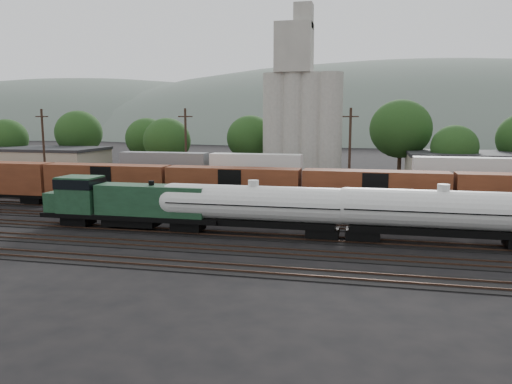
% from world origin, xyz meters
% --- Properties ---
extents(ground, '(600.00, 600.00, 0.00)m').
position_xyz_m(ground, '(0.00, 0.00, 0.00)').
color(ground, black).
extents(tracks, '(180.00, 33.20, 0.20)m').
position_xyz_m(tracks, '(0.00, 0.00, 0.05)').
color(tracks, black).
rests_on(tracks, ground).
extents(green_locomotive, '(17.85, 3.15, 4.73)m').
position_xyz_m(green_locomotive, '(-8.46, -5.00, 2.69)').
color(green_locomotive, black).
rests_on(green_locomotive, ground).
extents(tank_car_a, '(18.48, 3.31, 4.84)m').
position_xyz_m(tank_car_a, '(4.54, -5.00, 2.86)').
color(tank_car_a, silver).
rests_on(tank_car_a, ground).
extents(tank_car_b, '(18.91, 3.39, 4.96)m').
position_xyz_m(tank_car_b, '(20.68, -5.00, 2.92)').
color(tank_car_b, silver).
rests_on(tank_car_b, ground).
extents(orange_locomotive, '(15.97, 2.66, 3.99)m').
position_xyz_m(orange_locomotive, '(-9.11, 10.00, 2.30)').
color(orange_locomotive, black).
rests_on(orange_locomotive, ground).
extents(boxcar_string, '(184.40, 2.90, 4.20)m').
position_xyz_m(boxcar_string, '(7.60, 5.00, 3.12)').
color(boxcar_string, black).
rests_on(boxcar_string, ground).
extents(container_wall, '(162.53, 2.60, 5.80)m').
position_xyz_m(container_wall, '(-11.65, 15.00, 2.52)').
color(container_wall, black).
rests_on(container_wall, ground).
extents(grain_silo, '(13.40, 5.00, 29.00)m').
position_xyz_m(grain_silo, '(3.28, 36.00, 11.26)').
color(grain_silo, '#A09D93').
rests_on(grain_silo, ground).
extents(industrial_sheds, '(119.38, 17.26, 5.10)m').
position_xyz_m(industrial_sheds, '(6.63, 35.25, 2.56)').
color(industrial_sheds, '#9E937F').
rests_on(industrial_sheds, ground).
extents(tree_band, '(168.31, 19.57, 13.80)m').
position_xyz_m(tree_band, '(5.10, 39.91, 7.27)').
color(tree_band, black).
rests_on(tree_band, ground).
extents(utility_poles, '(122.20, 0.36, 12.00)m').
position_xyz_m(utility_poles, '(0.00, 22.00, 6.21)').
color(utility_poles, black).
rests_on(utility_poles, ground).
extents(distant_hills, '(860.00, 286.00, 130.00)m').
position_xyz_m(distant_hills, '(23.92, 260.00, -20.56)').
color(distant_hills, '#59665B').
rests_on(distant_hills, ground).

